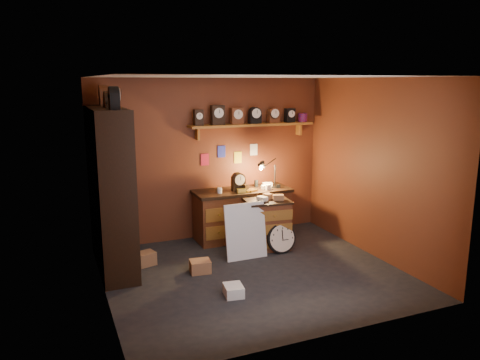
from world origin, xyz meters
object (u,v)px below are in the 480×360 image
(shelving_unit, at_px, (108,183))
(big_round_clock, at_px, (281,238))
(workbench, at_px, (242,211))
(low_cabinet, at_px, (267,222))

(shelving_unit, bearing_deg, big_round_clock, -8.98)
(shelving_unit, bearing_deg, workbench, 12.45)
(shelving_unit, xyz_separation_m, low_cabinet, (2.42, -0.10, -0.82))
(low_cabinet, relative_size, big_round_clock, 1.85)
(low_cabinet, height_order, big_round_clock, low_cabinet)
(low_cabinet, xyz_separation_m, big_round_clock, (0.11, -0.30, -0.20))
(workbench, xyz_separation_m, big_round_clock, (0.29, -0.89, -0.24))
(big_round_clock, bearing_deg, shelving_unit, 171.02)
(workbench, xyz_separation_m, low_cabinet, (0.18, -0.59, -0.04))
(workbench, relative_size, low_cabinet, 1.86)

